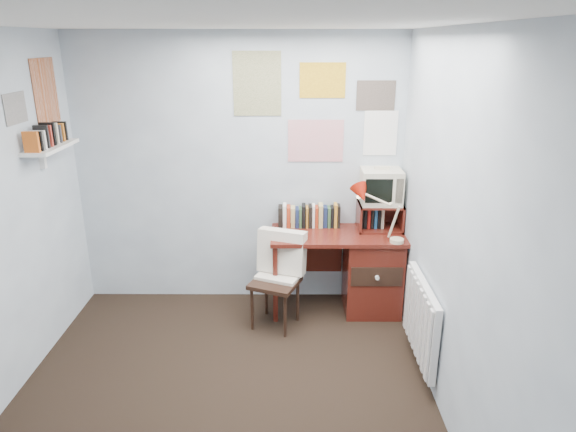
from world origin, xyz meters
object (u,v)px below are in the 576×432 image
Objects in this scene: crt_tv at (381,185)px; wall_shelf at (51,147)px; tv_riser at (380,216)px; desk_chair at (275,283)px; desk_lamp at (398,219)px; desk at (366,269)px; radiator at (421,320)px.

crt_tv is 2.77m from wall_shelf.
tv_riser is 1.12× the size of crt_tv.
wall_shelf is (-2.69, -0.49, 0.74)m from tv_riser.
wall_shelf reaches higher than crt_tv.
desk_chair is 1.14m from tv_riser.
wall_shelf reaches higher than tv_riser.
desk_lamp is at bearing -73.18° from tv_riser.
desk is at bearing 42.27° from desk_chair.
tv_riser is 1.15m from radiator.
desk_chair is 1.20m from desk_lamp.
wall_shelf is at bearing -168.72° from crt_tv.
wall_shelf reaches higher than desk_chair.
desk_chair is at bearing -168.95° from desk_lamp.
desk is 0.97m from radiator.
crt_tv is (-0.10, 0.35, 0.20)m from desk_lamp.
desk is at bearing -131.22° from crt_tv.
desk_chair is 2.12m from wall_shelf.
desk_lamp is (1.05, 0.09, 0.57)m from desk_chair.
crt_tv reaches higher than desk.
desk_lamp reaches higher than desk_chair.
desk_chair reaches higher than radiator.
desk_lamp is at bearing 95.65° from radiator.
wall_shelf is (-2.57, -0.38, 1.21)m from desk.
desk_lamp reaches higher than desk.
desk is 0.89m from desk_chair.
desk is at bearing -137.04° from tv_riser.
tv_riser is at bearing 10.32° from wall_shelf.
tv_riser is at bearing 45.75° from desk_chair.
wall_shelf is at bearing -170.30° from desk_lamp.
wall_shelf is (-2.69, -0.51, 0.44)m from crt_tv.
tv_riser is at bearing -83.30° from crt_tv.
crt_tv is (0.95, 0.44, 0.77)m from desk_chair.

